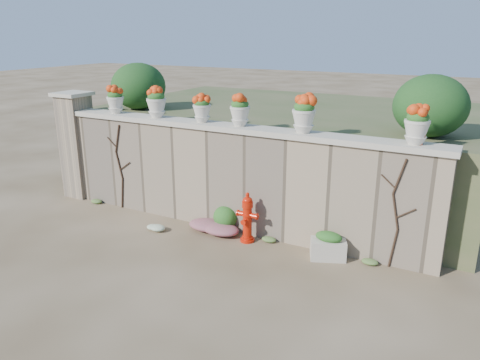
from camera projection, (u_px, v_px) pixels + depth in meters
The scene contains 21 objects.
ground at pixel (179, 263), 8.04m from camera, with size 80.00×80.00×0.00m, color #4F3E27.
stone_wall at pixel (230, 180), 9.25m from camera, with size 8.00×0.40×2.00m, color gray.
wall_cap at pixel (230, 128), 8.93m from camera, with size 8.10×0.52×0.10m, color beige.
gate_pillar at pixel (77, 144), 11.05m from camera, with size 0.72×0.72×2.48m.
raised_fill at pixel (292, 146), 11.94m from camera, with size 9.00×6.00×2.00m, color #384C23.
back_shrub_left at pixel (139, 86), 11.23m from camera, with size 1.30×1.30×1.10m, color #143814.
back_shrub_right at pixel (431, 106), 8.26m from camera, with size 1.30×1.30×1.10m, color #143814.
vine_left at pixel (120, 166), 10.28m from camera, with size 0.60×0.04×1.91m.
vine_right at pixel (396, 212), 7.61m from camera, with size 0.60×0.04×1.91m.
fire_hydrant at pixel (247, 217), 8.74m from camera, with size 0.41×0.29×0.97m.
planter_box at pixel (328, 246), 8.14m from camera, with size 0.69×0.56×0.50m.
green_shrub at pixel (221, 216), 9.29m from camera, with size 0.65×0.59×0.62m, color #1E5119.
magenta_clump at pixel (217, 225), 9.28m from camera, with size 0.98×0.66×0.26m, color #C22674.
white_flowers at pixel (154, 227), 9.34m from camera, with size 0.44×0.35×0.16m, color white.
urn_pot_0 at pixel (115, 100), 10.12m from camera, with size 0.37×0.37×0.58m.
urn_pot_1 at pixel (156, 102), 9.61m from camera, with size 0.40×0.40×0.63m.
urn_pot_2 at pixel (202, 108), 9.12m from camera, with size 0.35×0.35×0.55m.
urn_pot_3 at pixel (240, 110), 8.73m from camera, with size 0.38×0.38×0.60m.
urn_pot_4 at pixel (304, 114), 8.15m from camera, with size 0.42×0.42×0.65m.
urn_pot_5 at pixel (417, 125), 7.31m from camera, with size 0.40×0.40×0.62m.
terracotta_pot at pixel (418, 136), 7.35m from camera, with size 0.24×0.24×0.29m.
Camera 1 is at (4.34, -5.88, 3.80)m, focal length 35.00 mm.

